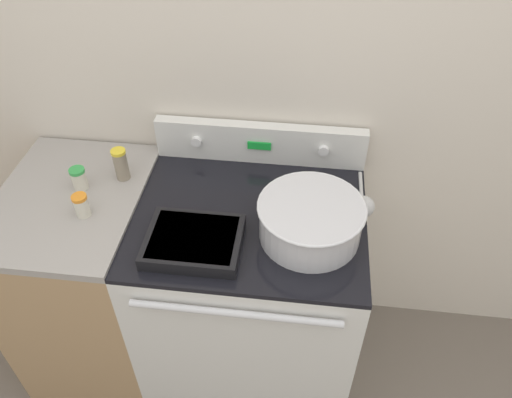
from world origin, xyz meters
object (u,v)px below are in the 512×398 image
casserole_dish (194,241)px  ladle (363,205)px  spice_jar_green_cap (79,178)px  mixing_bowl (311,219)px  spice_jar_orange_cap (81,205)px  spice_jar_yellow_cap (121,164)px

casserole_dish → ladle: ladle is taller
ladle → spice_jar_green_cap: bearing=-179.9°
mixing_bowl → spice_jar_green_cap: bearing=171.2°
mixing_bowl → ladle: mixing_bowl is taller
mixing_bowl → spice_jar_green_cap: 0.85m
mixing_bowl → spice_jar_orange_cap: bearing=-179.5°
spice_jar_yellow_cap → spice_jar_green_cap: (-0.14, -0.08, -0.02)m
spice_jar_green_cap → casserole_dish: bearing=-25.7°
casserole_dish → spice_jar_green_cap: (-0.47, 0.23, 0.03)m
ladle → casserole_dish: bearing=-157.5°
casserole_dish → spice_jar_yellow_cap: (-0.34, 0.30, 0.05)m
spice_jar_green_cap → mixing_bowl: bearing=-8.8°
casserole_dish → spice_jar_green_cap: 0.52m
ladle → spice_jar_green_cap: 1.02m
spice_jar_yellow_cap → spice_jar_orange_cap: spice_jar_yellow_cap is taller
mixing_bowl → spice_jar_green_cap: mixing_bowl is taller
mixing_bowl → spice_jar_yellow_cap: (-0.71, 0.21, -0.00)m
casserole_dish → spice_jar_yellow_cap: bearing=137.9°
ladle → spice_jar_green_cap: size_ratio=3.03×
casserole_dish → ladle: (0.55, 0.23, 0.01)m
casserole_dish → spice_jar_orange_cap: size_ratio=3.61×
mixing_bowl → spice_jar_yellow_cap: size_ratio=2.79×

